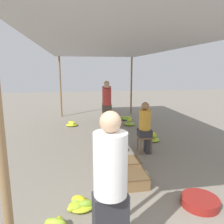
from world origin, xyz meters
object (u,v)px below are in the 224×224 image
at_px(vendor_seated, 145,127).
at_px(banana_pile_left_0, 80,204).
at_px(stool, 144,140).
at_px(banana_pile_right_0, 152,137).
at_px(banana_pile_left_1, 72,124).
at_px(shopper_walking_far, 107,101).
at_px(shopper_walking_mid, 107,103).
at_px(crate_near, 134,180).
at_px(banana_pile_right_1, 125,118).
at_px(basin_black, 200,202).
at_px(crate_mid, 116,147).
at_px(banana_pile_right_2, 129,122).
at_px(vendor_foreground, 110,186).
at_px(crate_far, 128,164).

relative_size(vendor_seated, banana_pile_left_0, 3.02).
xyz_separation_m(stool, banana_pile_right_0, (0.53, 0.87, -0.25)).
distance_m(stool, banana_pile_left_0, 2.72).
distance_m(stool, banana_pile_left_1, 3.64).
bearing_deg(shopper_walking_far, banana_pile_left_1, -161.27).
bearing_deg(shopper_walking_mid, crate_near, -92.60).
distance_m(banana_pile_left_1, crate_near, 4.82).
bearing_deg(crate_near, banana_pile_right_0, 63.10).
relative_size(vendor_seated, shopper_walking_mid, 0.84).
distance_m(banana_pile_right_1, crate_near, 5.50).
bearing_deg(crate_near, shopper_walking_far, 87.19).
distance_m(banana_pile_left_0, shopper_walking_far, 5.86).
xyz_separation_m(stool, banana_pile_right_1, (0.39, 3.82, -0.30)).
height_order(stool, banana_pile_left_0, stool).
bearing_deg(shopper_walking_mid, stool, -81.69).
height_order(banana_pile_left_1, banana_pile_right_0, banana_pile_right_0).
height_order(banana_pile_right_1, shopper_walking_far, shopper_walking_far).
bearing_deg(banana_pile_left_0, shopper_walking_mid, 76.92).
bearing_deg(basin_black, banana_pile_left_1, 110.77).
bearing_deg(crate_mid, banana_pile_right_0, 26.85).
xyz_separation_m(banana_pile_left_0, banana_pile_right_2, (2.06, 4.91, 0.06)).
distance_m(banana_pile_left_0, banana_pile_right_1, 6.27).
distance_m(vendor_seated, banana_pile_right_2, 2.91).
xyz_separation_m(vendor_foreground, banana_pile_right_2, (1.73, 5.90, -0.78)).
distance_m(vendor_foreground, crate_near, 1.84).
relative_size(stool, shopper_walking_mid, 0.28).
height_order(basin_black, banana_pile_left_0, banana_pile_left_0).
bearing_deg(banana_pile_left_1, vendor_foreground, -85.58).
bearing_deg(shopper_walking_far, stool, -82.82).
xyz_separation_m(banana_pile_left_1, banana_pile_right_1, (2.28, 0.72, -0.02)).
height_order(stool, crate_far, stool).
height_order(banana_pile_left_0, banana_pile_left_1, banana_pile_left_1).
xyz_separation_m(banana_pile_right_2, crate_far, (-0.97, -3.71, -0.01)).
xyz_separation_m(banana_pile_left_0, crate_mid, (1.04, 2.32, 0.04)).
bearing_deg(vendor_foreground, shopper_walking_far, 81.80).
bearing_deg(crate_far, vendor_seated, 52.84).
bearing_deg(banana_pile_right_2, stool, -96.51).
relative_size(banana_pile_right_1, crate_mid, 1.66).
bearing_deg(vendor_foreground, banana_pile_right_0, 63.74).
bearing_deg(crate_near, banana_pile_left_1, 104.22).
bearing_deg(stool, vendor_foreground, -114.71).
height_order(banana_pile_right_0, crate_mid, banana_pile_right_0).
xyz_separation_m(banana_pile_left_0, banana_pile_right_0, (2.27, 2.94, 0.05)).
xyz_separation_m(banana_pile_left_0, shopper_walking_far, (1.28, 5.66, 0.82)).
relative_size(banana_pile_left_1, crate_mid, 1.13).
height_order(vendor_foreground, stool, vendor_foreground).
xyz_separation_m(stool, shopper_walking_far, (-0.45, 3.59, 0.52)).
distance_m(crate_near, crate_far, 0.69).
height_order(banana_pile_left_0, shopper_walking_far, shopper_walking_far).
bearing_deg(vendor_seated, basin_black, -86.24).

